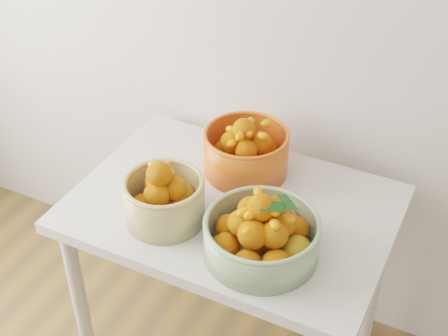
{
  "coord_description": "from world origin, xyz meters",
  "views": [
    {
      "loc": [
        0.37,
        0.23,
        2.01
      ],
      "look_at": [
        -0.28,
        1.55,
        0.92
      ],
      "focal_mm": 50.0,
      "sensor_mm": 36.0,
      "label": 1
    }
  ],
  "objects": [
    {
      "name": "bowl_green",
      "position": [
        -0.1,
        1.44,
        0.82
      ],
      "size": [
        0.33,
        0.33,
        0.21
      ],
      "rotation": [
        0.0,
        0.0,
        -0.01
      ],
      "color": "#8CA87C",
      "rests_on": "table"
    },
    {
      "name": "table",
      "position": [
        -0.27,
        1.6,
        0.65
      ],
      "size": [
        1.0,
        0.7,
        0.75
      ],
      "color": "silver",
      "rests_on": "ground"
    },
    {
      "name": "bowl_orange",
      "position": [
        -0.31,
        1.78,
        0.83
      ],
      "size": [
        0.37,
        0.37,
        0.2
      ],
      "rotation": [
        0.0,
        0.0,
        0.37
      ],
      "color": "#EE511D",
      "rests_on": "table"
    },
    {
      "name": "bowl_cream",
      "position": [
        -0.43,
        1.45,
        0.83
      ],
      "size": [
        0.33,
        0.33,
        0.21
      ],
      "rotation": [
        0.0,
        0.0,
        -0.43
      ],
      "color": "tan",
      "rests_on": "table"
    }
  ]
}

